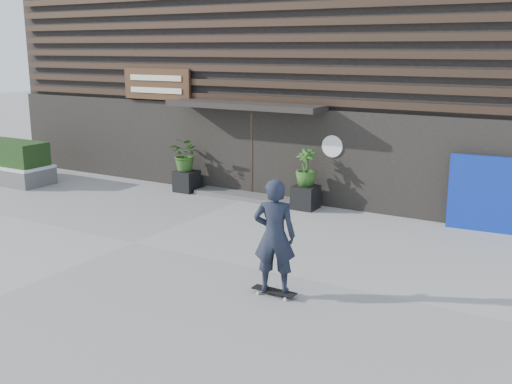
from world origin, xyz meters
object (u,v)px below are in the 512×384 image
Objects in this scene: planter_pot_left at (187,181)px; skateboarder at (274,236)px; planter_pot_right at (306,197)px; raised_bed at (3,173)px; blue_tarp at (491,194)px.

skateboarder is (5.84, -5.34, 0.74)m from planter_pot_left.
planter_pot_right is at bearing 110.89° from skateboarder.
planter_pot_right is at bearing 0.00° from planter_pot_left.
planter_pot_left reaches higher than raised_bed.
blue_tarp is at bearing 8.36° from raised_bed.
planter_pot_left is 7.94m from skateboarder.
planter_pot_left is at bearing 180.00° from planter_pot_right.
raised_bed is 1.75× the size of skateboarder.
skateboarder is at bearing -69.11° from planter_pot_right.
blue_tarp is 0.92× the size of skateboarder.
raised_bed is 14.17m from blue_tarp.
planter_pot_right is 9.75m from raised_bed.
planter_pot_right is 5.76m from skateboarder.
skateboarder reaches higher than blue_tarp.
planter_pot_left is 6.05m from raised_bed.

